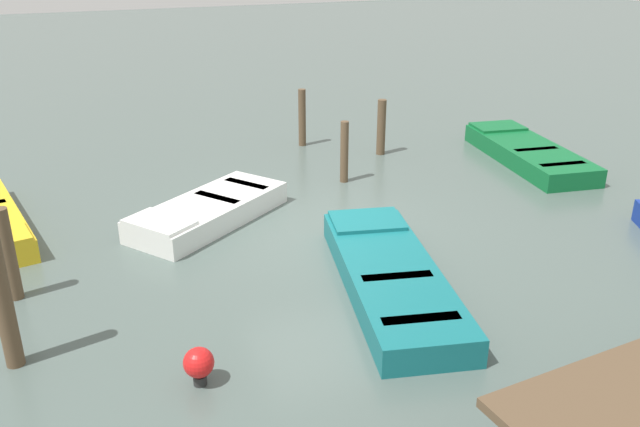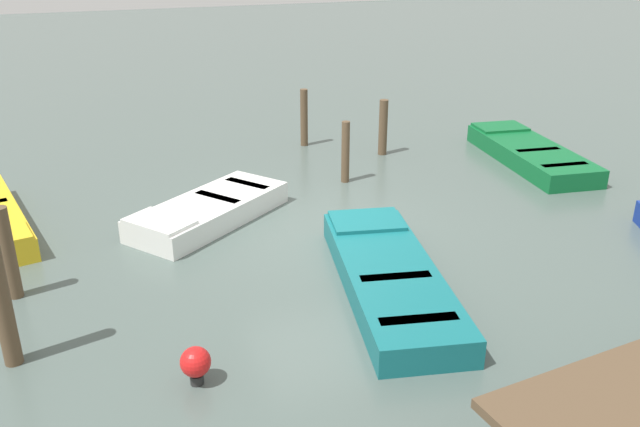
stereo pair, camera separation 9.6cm
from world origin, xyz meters
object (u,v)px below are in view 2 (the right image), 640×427
Objects in this scene: rowboat_green at (530,153)px; mooring_piling_mid_left at (383,127)px; rowboat_teal at (389,276)px; mooring_piling_far_left at (8,253)px; mooring_piling_center at (345,152)px; rowboat_white at (209,210)px; mooring_piling_far_right at (304,118)px; marker_buoy at (196,363)px.

rowboat_green is 3.41m from mooring_piling_mid_left.
rowboat_green is 7.05m from rowboat_teal.
rowboat_teal is at bearing 160.89° from mooring_piling_far_left.
mooring_piling_center is at bearing 94.38° from rowboat_green.
rowboat_white is 2.33× the size of mooring_piling_far_right.
rowboat_white is 3.35m from mooring_piling_center.
mooring_piling_center reaches higher than rowboat_green.
mooring_piling_center is at bearing -2.66° from rowboat_teal.
mooring_piling_far_left is 2.90× the size of marker_buoy.
rowboat_green is 11.09m from mooring_piling_far_left.
marker_buoy is at bearing 52.61° from mooring_piling_center.
rowboat_teal is 3.29× the size of mooring_piling_center.
mooring_piling_far_right reaches higher than rowboat_white.
mooring_piling_center is at bearing -156.92° from mooring_piling_far_left.
mooring_piling_center is at bearing 42.09° from mooring_piling_mid_left.
mooring_piling_center is 1.00× the size of mooring_piling_mid_left.
mooring_piling_center is (-1.24, -4.48, 0.44)m from rowboat_teal.
rowboat_teal is at bearing 134.63° from rowboat_green.
mooring_piling_far_left is (10.82, 2.38, 0.48)m from rowboat_green.
mooring_piling_far_left is (3.20, 1.67, 0.48)m from rowboat_white.
mooring_piling_far_left is 3.60m from marker_buoy.
rowboat_white and rowboat_green have the same top height.
mooring_piling_mid_left is (-2.82, -5.91, 0.44)m from rowboat_teal.
mooring_piling_mid_left reaches higher than mooring_piling_center.
rowboat_white is at bearing 41.86° from rowboat_teal.
mooring_piling_far_right is at bearing -117.66° from marker_buoy.
mooring_piling_mid_left is (-7.93, -4.14, -0.04)m from mooring_piling_far_left.
mooring_piling_mid_left is 9.24m from marker_buoy.
mooring_piling_far_left is 1.06× the size of mooring_piling_mid_left.
mooring_piling_far_right is 8.48m from mooring_piling_far_left.
rowboat_white is at bearing -152.43° from mooring_piling_far_left.
mooring_piling_mid_left is at bearing 172.09° from rowboat_white.
rowboat_green is at bearing -167.62° from mooring_piling_far_left.
mooring_piling_mid_left is (2.89, -1.76, 0.44)m from rowboat_green.
rowboat_white is 2.49× the size of mooring_piling_mid_left.
mooring_piling_far_right reaches higher than mooring_piling_far_left.
rowboat_teal is at bearing -159.05° from marker_buoy.
rowboat_green is 10.29m from marker_buoy.
mooring_piling_far_left is 8.95m from mooring_piling_mid_left.
rowboat_teal is at bearing 79.56° from mooring_piling_far_right.
mooring_piling_far_right is (-0.10, -2.79, 0.05)m from mooring_piling_center.
rowboat_green is at bearing 175.77° from mooring_piling_center.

